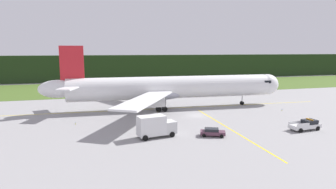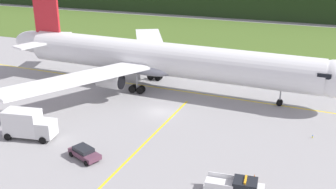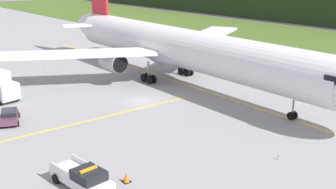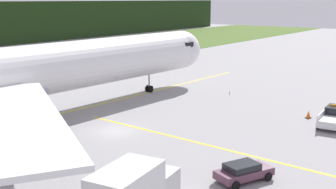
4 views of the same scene
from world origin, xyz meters
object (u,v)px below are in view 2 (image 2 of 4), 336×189
at_px(airliner, 162,59).
at_px(catering_truck, 28,124).
at_px(apron_cone, 254,178).
at_px(staff_car, 84,153).
at_px(ops_pickup_truck, 237,187).

distance_m(airliner, catering_truck, 24.37).
xyz_separation_m(airliner, apron_cone, (18.87, -22.49, -4.58)).
height_order(catering_truck, staff_car, catering_truck).
height_order(staff_car, apron_cone, staff_car).
relative_size(catering_truck, apron_cone, 8.29).
relative_size(airliner, staff_car, 13.33).
bearing_deg(staff_car, apron_cone, 5.97).
relative_size(catering_truck, staff_car, 1.48).
height_order(catering_truck, apron_cone, catering_truck).
xyz_separation_m(catering_truck, apron_cone, (27.85, -0.05, -1.48)).
relative_size(ops_pickup_truck, staff_car, 1.32).
height_order(airliner, catering_truck, airliner).
bearing_deg(ops_pickup_truck, staff_car, 176.54).
height_order(ops_pickup_truck, staff_car, ops_pickup_truck).
bearing_deg(ops_pickup_truck, airliner, 124.63).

